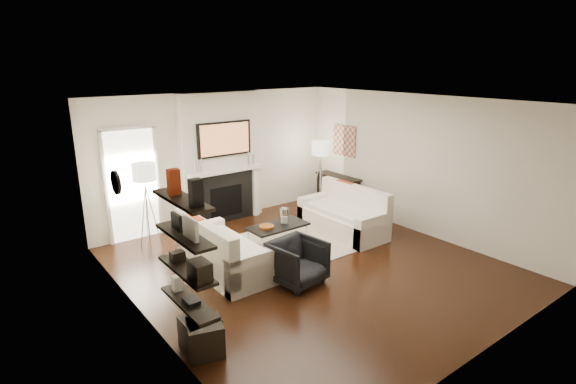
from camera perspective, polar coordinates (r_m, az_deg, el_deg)
room_envelope at (r=7.13m, az=2.94°, el=0.47°), size 6.00×6.00×6.00m
chimney_breast at (r=9.44m, az=-8.46°, el=4.24°), size 1.80×0.25×2.70m
fireplace_surround at (r=9.53m, az=-7.85°, el=-0.77°), size 1.30×0.02×1.04m
firebox at (r=9.54m, az=-7.82°, el=-1.18°), size 0.75×0.02×0.65m
mantel_pilaster_l at (r=9.18m, az=-11.67°, el=-1.43°), size 0.12×0.08×1.10m
mantel_pilaster_r at (r=9.85m, az=-4.15°, el=0.09°), size 0.12×0.08×1.10m
mantel_shelf at (r=9.33m, az=-7.84°, el=2.68°), size 1.70×0.18×0.07m
tv_body at (r=9.22m, az=-8.08°, el=6.70°), size 1.20×0.06×0.70m
tv_screen at (r=9.19m, az=-7.98°, el=6.67°), size 1.10×0.00×0.62m
candlestick_l_tall at (r=9.04m, az=-10.94°, el=3.31°), size 0.04×0.04×0.30m
candlestick_l_short at (r=9.00m, az=-11.67°, el=3.00°), size 0.04×0.04×0.24m
candlestick_r_tall at (r=9.57m, az=-5.06°, el=4.25°), size 0.04×0.04×0.30m
candlestick_r_short at (r=9.65m, az=-4.40°, el=4.18°), size 0.04×0.04×0.24m
hallway_panel at (r=8.88m, az=-19.16°, el=0.76°), size 0.90×0.02×2.10m
door_trim_l at (r=8.74m, az=-22.09°, el=0.21°), size 0.06×0.06×2.16m
door_trim_r at (r=9.02m, az=-16.25°, el=1.24°), size 0.06×0.06×2.16m
door_trim_top at (r=8.66m, az=-19.78°, el=7.64°), size 1.02×0.06×0.06m
rug at (r=8.23m, az=-1.79°, el=-7.24°), size 2.60×2.00×0.01m
loveseat_left_base at (r=7.40m, az=-8.00°, el=-8.49°), size 0.85×1.80×0.42m
loveseat_left_back at (r=7.13m, az=-10.46°, el=-6.82°), size 0.18×1.80×0.80m
loveseat_left_arm_n at (r=6.73m, az=-4.55°, el=-10.15°), size 0.85×0.18×0.60m
loveseat_left_arm_s at (r=8.02m, az=-10.92°, el=-5.91°), size 0.85×0.18×0.60m
loveseat_left_cushion at (r=7.31m, az=-7.74°, el=-6.55°), size 0.63×1.44×0.10m
pillow_left_orange at (r=7.30m, az=-11.62°, el=-4.58°), size 0.10×0.42×0.42m
pillow_left_charcoal at (r=6.81m, az=-9.37°, el=-6.13°), size 0.10×0.40×0.40m
loveseat_right_base at (r=8.97m, az=6.88°, el=-3.91°), size 0.85×1.80×0.42m
loveseat_right_back at (r=9.10m, az=8.47°, el=-1.58°), size 0.18×1.80×0.80m
loveseat_right_arm_n at (r=8.42m, az=10.75°, el=-4.81°), size 0.85×0.18×0.60m
loveseat_right_arm_s at (r=9.50m, az=3.50°, el=-2.08°), size 0.85×0.18×0.60m
loveseat_right_cushion at (r=8.85m, az=6.71°, el=-2.40°), size 0.63×1.44×0.10m
pillow_right_orange at (r=9.24m, az=7.19°, el=0.07°), size 0.10×0.42×0.42m
pillow_right_charcoal at (r=8.85m, az=9.91°, el=-0.85°), size 0.10×0.40×0.40m
coffee_table at (r=8.20m, az=-1.29°, el=-4.35°), size 1.10×0.55×0.04m
coffee_leg_nw at (r=7.85m, az=-3.30°, el=-7.01°), size 0.02×0.02×0.38m
coffee_leg_ne at (r=8.40m, az=2.37°, el=-5.38°), size 0.02×0.02×0.38m
coffee_leg_sw at (r=8.19m, az=-5.04°, el=-6.03°), size 0.02×0.02×0.38m
coffee_leg_se at (r=8.72m, az=0.52°, el=-4.53°), size 0.02×0.02×0.38m
hurricane_glass at (r=8.23m, az=-0.46°, el=-3.08°), size 0.17×0.17×0.30m
hurricane_candle at (r=8.25m, az=-0.46°, el=-3.51°), size 0.09×0.09×0.13m
copper_bowl at (r=8.05m, az=-2.74°, el=-4.43°), size 0.27×0.27×0.04m
armchair at (r=6.92m, az=1.22°, el=-8.64°), size 0.81×0.77×0.75m
lamp_left_post at (r=8.39m, az=-17.35°, el=-3.20°), size 0.02×0.02×1.20m
lamp_left_shade at (r=8.15m, az=-17.85°, el=2.45°), size 0.40×0.40×0.30m
lamp_left_leg_a at (r=8.42m, az=-16.65°, el=-3.06°), size 0.25×0.02×1.23m
lamp_left_leg_b at (r=8.45m, az=-17.92°, el=-3.09°), size 0.14×0.22×1.23m
lamp_left_leg_c at (r=8.28m, az=-17.47°, el=-3.45°), size 0.14×0.22×1.23m
lamp_right_post at (r=10.14m, az=4.08°, el=0.86°), size 0.02×0.02×1.20m
lamp_right_shade at (r=9.95m, az=4.18°, el=5.59°), size 0.40×0.40×0.30m
lamp_right_leg_a at (r=10.21m, az=4.54°, el=0.96°), size 0.25×0.02×1.23m
lamp_right_leg_b at (r=10.18m, az=3.49°, el=0.93°), size 0.14×0.22×1.23m
lamp_right_leg_c at (r=10.04m, az=4.20°, el=0.70°), size 0.14×0.22×1.23m
console_top at (r=10.42m, az=6.40°, el=1.96°), size 0.35×1.20×0.04m
console_leg_n at (r=10.15m, az=8.47°, el=-0.71°), size 0.30×0.04×0.71m
console_leg_s at (r=10.91m, az=4.34°, el=0.63°), size 0.30×0.04×0.71m
wall_art at (r=10.36m, az=7.17°, el=6.49°), size 0.03×0.70×0.70m
shelf_bottom at (r=5.27m, az=-12.46°, el=-13.54°), size 0.25×1.00×0.03m
shelf_lower at (r=5.09m, az=-12.73°, el=-9.62°), size 0.25×1.00×0.04m
shelf_upper at (r=4.93m, az=-13.02°, el=-5.43°), size 0.25×1.00×0.04m
shelf_top at (r=4.80m, az=-13.32°, el=-0.99°), size 0.25×1.00×0.04m
decor_magfile_a at (r=4.46m, az=-11.62°, el=-0.10°), size 0.12×0.10×0.28m
decor_magfile_b at (r=4.92m, az=-14.32°, el=1.26°), size 0.12×0.10×0.28m
decor_frame_a at (r=4.75m, az=-12.30°, el=-4.59°), size 0.04×0.30×0.22m
decor_frame_b at (r=5.05m, az=-13.95°, el=-3.68°), size 0.04×0.22×0.18m
decor_wine_rack at (r=4.77m, az=-11.14°, el=-9.77°), size 0.18×0.25×0.20m
decor_box_small at (r=5.25m, az=-13.86°, el=-7.94°), size 0.15×0.12×0.12m
decor_books at (r=5.21m, az=-12.19°, el=-13.41°), size 0.14×0.20×0.05m
decor_box_tall at (r=5.48m, az=-13.96°, el=-11.17°), size 0.10×0.10×0.18m
clock_rim at (r=6.55m, az=-21.03°, el=1.13°), size 0.04×0.34×0.34m
clock_face at (r=6.55m, az=-20.82°, el=1.17°), size 0.01×0.29×0.29m
ottoman_near at (r=5.65m, az=-11.08°, el=-17.19°), size 0.40×0.40×0.40m
ottoman_far at (r=5.56m, az=-10.50°, el=-17.77°), size 0.50×0.50×0.40m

